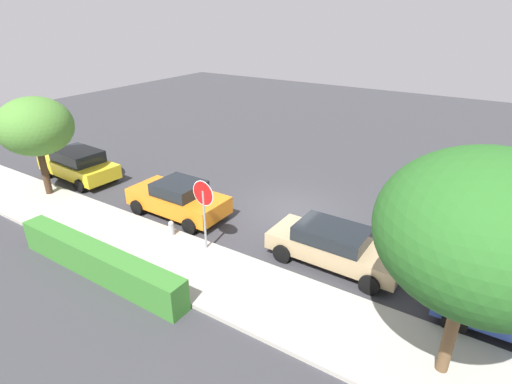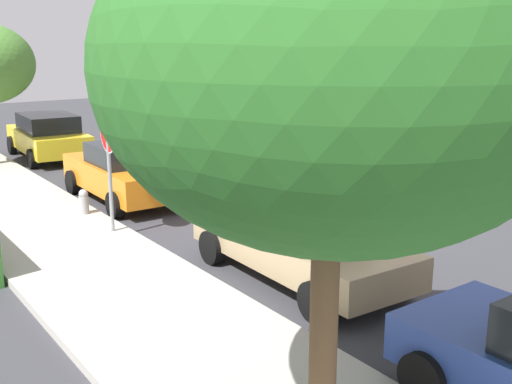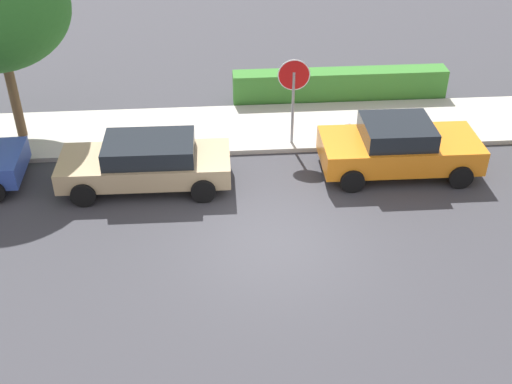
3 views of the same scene
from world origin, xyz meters
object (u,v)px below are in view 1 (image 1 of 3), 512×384
object	(u,v)px
parked_car_orange	(178,198)
street_tree_near_corner	(35,127)
parked_car_tan	(334,245)
parked_car_yellow	(78,164)
fire_hydrant	(172,229)
street_tree_mid_block	(486,232)
stop_sign	(204,203)

from	to	relation	value
parked_car_orange	street_tree_near_corner	world-z (taller)	street_tree_near_corner
parked_car_tan	street_tree_near_corner	world-z (taller)	street_tree_near_corner
parked_car_yellow	fire_hydrant	xyz separation A→B (m)	(-7.90, 1.73, -0.43)
parked_car_yellow	parked_car_tan	bearing A→B (deg)	-179.94
street_tree_mid_block	fire_hydrant	xyz separation A→B (m)	(9.74, -1.14, -3.54)
parked_car_yellow	street_tree_near_corner	xyz separation A→B (m)	(-0.67, 2.03, 2.47)
parked_car_tan	street_tree_mid_block	bearing A→B (deg)	144.57
street_tree_mid_block	fire_hydrant	bearing A→B (deg)	-6.65
parked_car_yellow	fire_hydrant	bearing A→B (deg)	167.67
parked_car_tan	fire_hydrant	size ratio (longest dim) A/B	6.24
parked_car_tan	parked_car_yellow	bearing A→B (deg)	0.06
parked_car_yellow	street_tree_mid_block	bearing A→B (deg)	170.78
street_tree_mid_block	parked_car_orange	bearing A→B (deg)	-13.97
parked_car_tan	street_tree_near_corner	distance (m)	13.34
parked_car_orange	street_tree_mid_block	world-z (taller)	street_tree_mid_block
parked_car_tan	parked_car_yellow	distance (m)	13.60
stop_sign	street_tree_near_corner	xyz separation A→B (m)	(8.88, 0.30, 1.38)
stop_sign	parked_car_tan	distance (m)	4.56
stop_sign	parked_car_yellow	world-z (taller)	stop_sign
parked_car_orange	parked_car_yellow	size ratio (longest dim) A/B	0.94
stop_sign	street_tree_mid_block	distance (m)	8.42
parked_car_tan	fire_hydrant	xyz separation A→B (m)	(5.70, 1.74, -0.35)
stop_sign	parked_car_yellow	xyz separation A→B (m)	(9.55, -1.73, -1.10)
street_tree_mid_block	parked_car_tan	bearing A→B (deg)	-35.43
street_tree_near_corner	parked_car_orange	bearing A→B (deg)	-163.35
parked_car_yellow	fire_hydrant	size ratio (longest dim) A/B	6.31
stop_sign	fire_hydrant	distance (m)	2.25
parked_car_tan	parked_car_yellow	world-z (taller)	parked_car_yellow
parked_car_orange	street_tree_mid_block	bearing A→B (deg)	166.03
street_tree_mid_block	fire_hydrant	world-z (taller)	street_tree_mid_block
parked_car_orange	parked_car_yellow	xyz separation A→B (m)	(6.85, -0.18, 0.04)
stop_sign	parked_car_yellow	distance (m)	9.77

